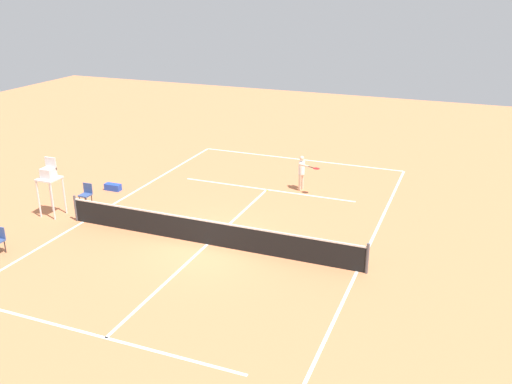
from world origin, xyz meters
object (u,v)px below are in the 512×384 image
object	(u,v)px
player_serving	(302,170)
tennis_ball	(267,190)
umpire_chair	(49,178)
courtside_chair_mid	(86,193)
equipment_bag	(113,187)

from	to	relation	value
player_serving	tennis_ball	xyz separation A→B (m)	(1.42, 0.74, -0.92)
umpire_chair	courtside_chair_mid	bearing A→B (deg)	-113.20
tennis_ball	umpire_chair	xyz separation A→B (m)	(7.13, 5.80, 1.57)
player_serving	umpire_chair	xyz separation A→B (m)	(8.55, 6.54, 0.65)
umpire_chair	equipment_bag	size ratio (longest dim) A/B	3.17
player_serving	equipment_bag	xyz separation A→B (m)	(8.02, 3.22, -0.80)
player_serving	courtside_chair_mid	bearing A→B (deg)	-37.22
player_serving	equipment_bag	bearing A→B (deg)	-48.30
tennis_ball	courtside_chair_mid	size ratio (longest dim) A/B	0.07
tennis_ball	courtside_chair_mid	xyz separation A→B (m)	(6.54, 4.42, 0.50)
tennis_ball	equipment_bag	xyz separation A→B (m)	(6.60, 2.48, 0.12)
umpire_chair	courtside_chair_mid	world-z (taller)	umpire_chair
tennis_ball	umpire_chair	distance (m)	9.32
umpire_chair	courtside_chair_mid	xyz separation A→B (m)	(-0.59, -1.37, -1.07)
tennis_ball	courtside_chair_mid	bearing A→B (deg)	34.08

